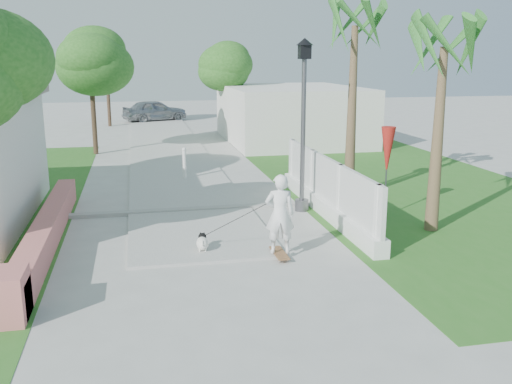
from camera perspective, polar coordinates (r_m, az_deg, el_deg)
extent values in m
plane|color=#B7B7B2|center=(9.52, -3.01, -11.37)|extent=(90.00, 90.00, 0.00)
cube|color=#B7B7B2|center=(28.85, -9.25, 5.34)|extent=(3.20, 36.00, 0.06)
cube|color=#999993|center=(15.13, -6.56, -1.78)|extent=(6.50, 0.25, 0.10)
cube|color=#2E6B22|center=(18.94, 14.39, 0.83)|extent=(8.00, 20.00, 0.01)
cube|color=#C56567|center=(13.23, -20.13, -3.63)|extent=(0.45, 8.00, 0.60)
cube|color=#C56567|center=(9.67, -23.24, -9.54)|extent=(0.45, 0.80, 0.80)
cube|color=white|center=(14.84, 6.99, -1.50)|extent=(0.35, 7.00, 0.40)
cube|color=white|center=(14.66, 7.07, 1.34)|extent=(0.10, 7.00, 1.10)
cube|color=white|center=(11.82, 12.05, -2.80)|extent=(0.14, 0.14, 1.50)
cube|color=white|center=(13.79, 8.39, -0.33)|extent=(0.14, 0.14, 1.50)
cube|color=white|center=(15.82, 5.65, 1.52)|extent=(0.14, 0.14, 1.50)
cube|color=white|center=(17.70, 3.71, 2.83)|extent=(0.14, 0.14, 1.50)
cube|color=silver|center=(27.67, 3.48, 7.80)|extent=(6.00, 8.00, 2.60)
cylinder|color=#59595E|center=(15.16, 4.59, -1.31)|extent=(0.36, 0.36, 0.30)
cylinder|color=#59595E|center=(14.80, 4.72, 5.63)|extent=(0.12, 0.12, 4.00)
cube|color=black|center=(14.67, 4.88, 13.79)|extent=(0.28, 0.28, 0.35)
cone|color=black|center=(14.67, 4.90, 14.76)|extent=(0.44, 0.44, 0.18)
cylinder|color=white|center=(18.94, -7.16, 2.68)|extent=(0.12, 0.12, 1.00)
sphere|color=white|center=(18.85, -7.21, 4.23)|extent=(0.14, 0.14, 0.14)
cylinder|color=#59595E|center=(14.71, 12.87, 1.34)|extent=(0.04, 0.04, 2.00)
cone|color=red|center=(14.59, 13.02, 4.03)|extent=(0.36, 0.36, 1.20)
cylinder|color=#4C3826|center=(24.70, -15.97, 8.09)|extent=(0.20, 0.20, 3.85)
ellipsoid|color=#205819|center=(24.61, -16.22, 11.92)|extent=(3.40, 3.40, 2.55)
ellipsoid|color=#205819|center=(24.40, -15.83, 12.76)|extent=(2.89, 2.89, 2.18)
ellipsoid|color=#205819|center=(24.82, -16.77, 13.51)|extent=(2.55, 2.55, 1.90)
cylinder|color=#4C3826|center=(28.99, -2.98, 8.95)|extent=(0.20, 0.20, 3.50)
ellipsoid|color=#205819|center=(28.91, -3.02, 11.92)|extent=(3.00, 3.00, 2.25)
ellipsoid|color=#205819|center=(28.74, -2.56, 12.61)|extent=(2.55, 2.55, 1.92)
ellipsoid|color=#205819|center=(29.07, -3.50, 13.30)|extent=(2.25, 2.25, 1.68)
cylinder|color=#4C3826|center=(34.64, -14.58, 9.56)|extent=(0.20, 0.20, 3.85)
ellipsoid|color=#205819|center=(34.59, -14.74, 12.28)|extent=(3.20, 3.20, 2.40)
ellipsoid|color=#205819|center=(34.38, -14.45, 12.88)|extent=(2.72, 2.72, 2.05)
ellipsoid|color=#205819|center=(34.79, -15.13, 13.42)|extent=(2.40, 2.40, 1.79)
cone|color=brown|center=(16.24, 9.54, 7.60)|extent=(0.32, 0.32, 4.80)
cone|color=brown|center=(13.66, 17.68, 4.82)|extent=(0.32, 0.32, 4.20)
cube|color=brown|center=(11.67, 2.36, -6.11)|extent=(0.37, 0.87, 0.02)
imported|color=white|center=(11.43, 2.39, -2.21)|extent=(0.65, 0.48, 1.63)
cylinder|color=gray|center=(11.40, 2.36, -6.91)|extent=(0.03, 0.06, 0.06)
cylinder|color=gray|center=(11.44, 3.10, -6.86)|extent=(0.03, 0.06, 0.06)
cylinder|color=gray|center=(11.95, 1.64, -5.93)|extent=(0.03, 0.06, 0.06)
cylinder|color=gray|center=(11.99, 2.35, -5.88)|extent=(0.03, 0.06, 0.06)
ellipsoid|color=white|center=(11.94, -5.38, -5.15)|extent=(0.30, 0.45, 0.27)
sphere|color=black|center=(12.11, -5.39, -4.49)|extent=(0.17, 0.17, 0.17)
sphere|color=white|center=(12.19, -5.39, -4.46)|extent=(0.08, 0.08, 0.08)
cone|color=black|center=(12.08, -5.59, -4.13)|extent=(0.05, 0.05, 0.06)
cone|color=black|center=(12.09, -5.21, -4.12)|extent=(0.05, 0.05, 0.06)
cylinder|color=white|center=(12.08, -5.65, -5.64)|extent=(0.04, 0.04, 0.12)
cylinder|color=white|center=(12.08, -5.08, -5.62)|extent=(0.04, 0.04, 0.12)
cylinder|color=white|center=(11.89, -5.65, -5.95)|extent=(0.04, 0.04, 0.12)
cylinder|color=white|center=(11.89, -5.06, -5.94)|extent=(0.04, 0.04, 0.12)
cylinder|color=white|center=(11.73, -5.38, -5.13)|extent=(0.04, 0.10, 0.10)
imported|color=#B1B3B9|center=(36.86, -10.09, 8.04)|extent=(4.27, 2.82, 1.35)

